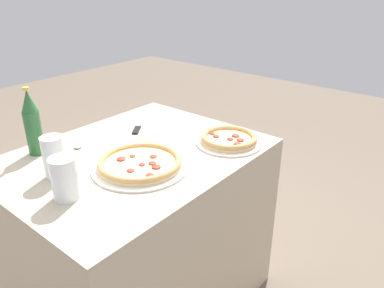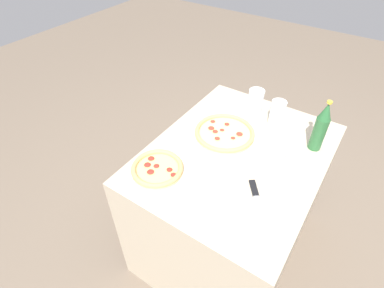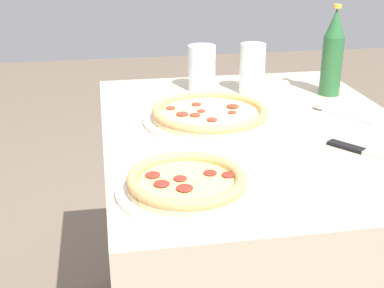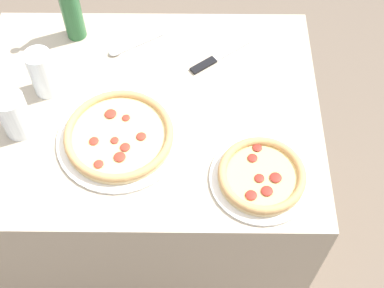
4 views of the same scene
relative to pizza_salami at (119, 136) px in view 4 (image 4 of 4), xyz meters
name	(u,v)px [view 4 (image 4 of 4)]	position (x,y,z in m)	size (l,w,h in m)	color
ground_plane	(160,223)	(-0.07, -0.11, -0.77)	(8.00, 8.00, 0.00)	#6B5B4C
table	(154,175)	(-0.07, -0.11, -0.39)	(0.97, 0.76, 0.75)	#B7A88E
pizza_salami	(119,136)	(0.00, 0.00, 0.00)	(0.34, 0.34, 0.04)	silver
pizza_veggie	(262,176)	(-0.37, 0.12, 0.00)	(0.27, 0.27, 0.04)	silver
glass_mango_juice	(15,116)	(0.27, -0.03, 0.04)	(0.08, 0.08, 0.13)	white
glass_orange_juice	(43,75)	(0.22, -0.17, 0.05)	(0.07, 0.07, 0.15)	white
beer_bottle	(70,4)	(0.16, -0.39, 0.10)	(0.06, 0.06, 0.26)	#286033
knife	(217,57)	(-0.27, -0.30, -0.01)	(0.18, 0.15, 0.01)	black
spoon	(129,47)	(0.00, -0.34, -0.01)	(0.17, 0.12, 0.01)	silver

